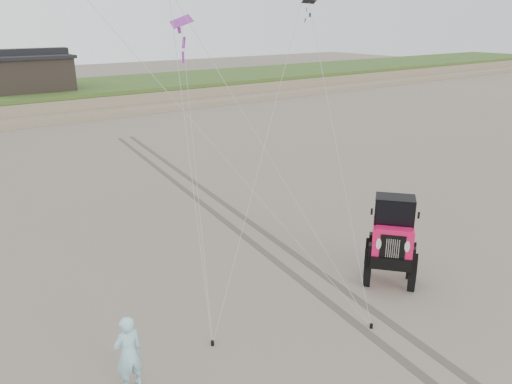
# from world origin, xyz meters

# --- Properties ---
(ground) EXTENTS (160.00, 160.00, 0.00)m
(ground) POSITION_xyz_m (0.00, 0.00, 0.00)
(ground) COLOR #6B6054
(ground) RESTS_ON ground
(dune_ridge) EXTENTS (160.00, 14.25, 1.73)m
(dune_ridge) POSITION_xyz_m (0.00, 37.50, 0.82)
(dune_ridge) COLOR #7A6B54
(dune_ridge) RESTS_ON ground
(cabin) EXTENTS (6.40, 5.40, 3.35)m
(cabin) POSITION_xyz_m (2.00, 37.00, 3.24)
(cabin) COLOR black
(cabin) RESTS_ON dune_ridge
(jeep) EXTENTS (5.86, 5.47, 2.09)m
(jeep) POSITION_xyz_m (2.70, 0.17, 1.05)
(jeep) COLOR #DB114D
(jeep) RESTS_ON ground
(man) EXTENTS (0.65, 0.45, 1.69)m
(man) POSITION_xyz_m (-5.13, 0.54, 0.85)
(man) COLOR #8CCCD8
(man) RESTS_ON ground
(stake_main) EXTENTS (0.08, 0.08, 0.12)m
(stake_main) POSITION_xyz_m (-3.01, 0.72, 0.06)
(stake_main) COLOR black
(stake_main) RESTS_ON ground
(stake_aux) EXTENTS (0.08, 0.08, 0.12)m
(stake_aux) POSITION_xyz_m (0.55, -1.06, 0.06)
(stake_aux) COLOR black
(stake_aux) RESTS_ON ground
(tire_tracks) EXTENTS (5.22, 29.74, 0.01)m
(tire_tracks) POSITION_xyz_m (2.00, 8.00, 0.00)
(tire_tracks) COLOR #4C443D
(tire_tracks) RESTS_ON ground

